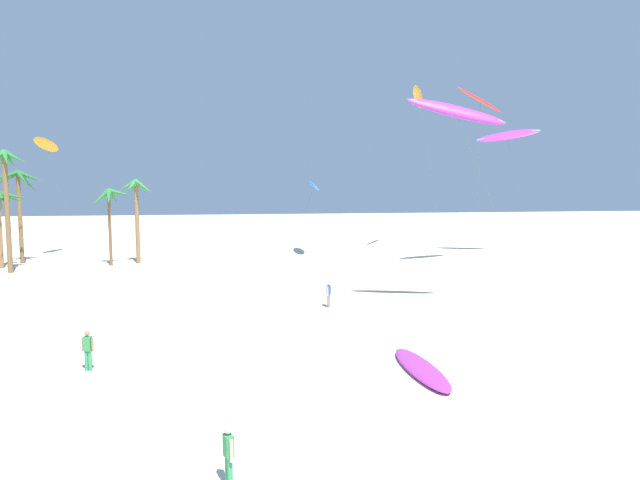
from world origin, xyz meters
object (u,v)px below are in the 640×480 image
object	(u,v)px
palm_tree_1	(18,187)
palm_tree_3	(109,201)
flying_kite_3	(418,97)
person_foreground_walker	(88,349)
palm_tree_4	(137,196)
flying_kite_5	(46,145)
flying_kite_0	(457,112)
grounded_kite_0	(421,368)
palm_tree_2	(5,177)
person_near_left	(229,454)
flying_kite_1	(314,185)
flying_kite_4	(480,100)
person_near_right	(329,293)
flying_kite_2	(508,136)

from	to	relation	value
palm_tree_1	palm_tree_3	size ratio (longest dim) A/B	1.24
flying_kite_3	person_foreground_walker	bearing A→B (deg)	-126.76
palm_tree_4	flying_kite_5	distance (m)	13.38
flying_kite_0	grounded_kite_0	world-z (taller)	flying_kite_0
palm_tree_2	person_near_left	size ratio (longest dim) A/B	6.82
flying_kite_1	grounded_kite_0	bearing A→B (deg)	-93.68
palm_tree_4	flying_kite_4	size ratio (longest dim) A/B	0.50
person_foreground_walker	palm_tree_1	bearing A→B (deg)	112.30
palm_tree_3	person_near_right	bearing A→B (deg)	-51.93
flying_kite_0	flying_kite_1	bearing A→B (deg)	96.96
flying_kite_2	flying_kite_3	bearing A→B (deg)	138.68
palm_tree_1	flying_kite_2	distance (m)	51.96
palm_tree_4	person_foreground_walker	distance (m)	33.33
flying_kite_4	person_near_right	distance (m)	26.98
flying_kite_4	palm_tree_2	bearing A→B (deg)	173.95
flying_kite_1	person_near_left	bearing A→B (deg)	-102.72
palm_tree_4	person_foreground_walker	world-z (taller)	palm_tree_4
flying_kite_4	person_near_right	size ratio (longest dim) A/B	10.38
flying_kite_5	person_near_left	distance (m)	53.77
flying_kite_2	flying_kite_5	xyz separation A→B (m)	(-50.09, 7.27, -1.20)
flying_kite_5	person_near_left	size ratio (longest dim) A/B	8.22
flying_kite_1	flying_kite_2	bearing A→B (deg)	-10.33
flying_kite_0	flying_kite_4	xyz separation A→B (m)	(10.13, 16.58, 3.66)
palm_tree_1	person_near_right	xyz separation A→B (m)	(26.41, -25.26, -6.83)
palm_tree_2	flying_kite_4	distance (m)	43.43
palm_tree_4	flying_kite_5	size ratio (longest dim) A/B	0.64
palm_tree_1	flying_kite_5	world-z (taller)	flying_kite_5
palm_tree_4	palm_tree_2	bearing A→B (deg)	-157.82
palm_tree_3	flying_kite_2	world-z (taller)	flying_kite_2
flying_kite_0	palm_tree_2	bearing A→B (deg)	146.99
palm_tree_1	flying_kite_3	bearing A→B (deg)	5.68
flying_kite_4	person_near_left	distance (m)	43.94
person_foreground_walker	palm_tree_4	bearing A→B (deg)	94.73
palm_tree_2	palm_tree_1	bearing A→B (deg)	100.93
person_foreground_walker	grounded_kite_0	bearing A→B (deg)	-11.47
grounded_kite_0	person_near_left	xyz separation A→B (m)	(-7.85, -7.01, 0.73)
palm_tree_1	person_near_left	world-z (taller)	palm_tree_1
flying_kite_0	flying_kite_2	xyz separation A→B (m)	(17.87, 24.88, 1.40)
flying_kite_3	flying_kite_5	distance (m)	42.61
person_near_right	flying_kite_3	bearing A→B (deg)	59.80
person_foreground_walker	flying_kite_2	bearing A→B (deg)	40.88
flying_kite_1	flying_kite_3	bearing A→B (deg)	12.94
flying_kite_0	flying_kite_3	bearing A→B (deg)	72.69
grounded_kite_0	person_near_right	xyz separation A→B (m)	(-1.28, 12.35, 0.74)
palm_tree_2	flying_kite_1	world-z (taller)	palm_tree_2
palm_tree_1	person_foreground_walker	distance (m)	38.33
flying_kite_0	flying_kite_5	distance (m)	45.51
palm_tree_2	person_near_right	world-z (taller)	palm_tree_2
palm_tree_3	person_near_right	xyz separation A→B (m)	(17.19, -21.94, -5.42)
flying_kite_3	person_near_right	world-z (taller)	flying_kite_3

